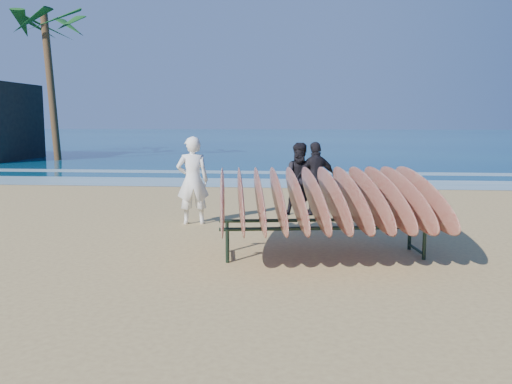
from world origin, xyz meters
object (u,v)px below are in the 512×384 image
person_white (193,180)px  palm_mid (48,26)px  person_dark_a (301,179)px  person_dark_b (316,178)px  surfboard_rack (324,198)px

person_white → palm_mid: size_ratio=0.24×
person_white → person_dark_a: (2.16, 1.16, -0.08)m
person_white → palm_mid: (-10.36, 15.60, 5.73)m
palm_mid → person_dark_a: bearing=-49.1°
palm_mid → person_dark_b: bearing=-48.1°
surfboard_rack → person_white: size_ratio=2.03×
person_dark_a → person_dark_b: bearing=18.1°
palm_mid → surfboard_rack: bearing=-54.3°
person_dark_a → palm_mid: (-12.52, 14.44, 5.81)m
surfboard_rack → palm_mid: size_ratio=0.48×
surfboard_rack → palm_mid: (-12.89, 17.96, 5.70)m
person_dark_b → palm_mid: size_ratio=0.22×
person_dark_b → palm_mid: 20.08m
surfboard_rack → palm_mid: bearing=117.1°
surfboard_rack → person_dark_b: person_dark_b is taller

